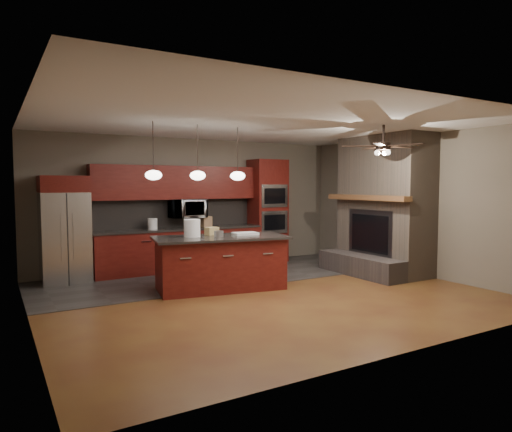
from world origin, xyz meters
TOP-DOWN VIEW (x-y plane):
  - ground at (0.00, 0.00)m, footprint 7.00×7.00m
  - ceiling at (0.00, 0.00)m, footprint 7.00×6.00m
  - back_wall at (0.00, 3.00)m, footprint 7.00×0.02m
  - right_wall at (3.50, 0.00)m, footprint 0.02×6.00m
  - left_wall at (-3.50, 0.00)m, footprint 0.02×6.00m
  - slate_tile_patch at (0.00, 1.80)m, footprint 7.00×2.40m
  - fireplace_column at (3.04, 0.40)m, footprint 1.30×2.10m
  - back_cabinetry at (-0.48, 2.74)m, footprint 3.59×0.64m
  - oven_tower at (1.70, 2.69)m, footprint 0.80×0.63m
  - microwave at (-0.27, 2.75)m, footprint 0.73×0.41m
  - refrigerator at (-2.72, 2.62)m, footprint 0.83×0.75m
  - kitchen_island at (-0.48, 0.71)m, footprint 2.42×1.42m
  - white_bucket at (-0.93, 0.88)m, footprint 0.28×0.28m
  - paint_can at (-0.55, 0.64)m, footprint 0.20×0.20m
  - paint_tray at (0.01, 0.72)m, footprint 0.46×0.35m
  - cardboard_box at (-0.51, 1.00)m, footprint 0.24×0.20m
  - counter_bucket at (-1.05, 2.70)m, footprint 0.23×0.23m
  - counter_box at (0.12, 2.65)m, footprint 0.22×0.18m
  - pendant_left at (-1.65, 0.70)m, footprint 0.26×0.26m
  - pendant_center at (-0.90, 0.70)m, footprint 0.26×0.26m
  - pendant_right at (-0.15, 0.70)m, footprint 0.26×0.26m
  - ceiling_fan at (1.80, -0.80)m, footprint 1.27×1.33m

SIDE VIEW (x-z plane):
  - ground at x=0.00m, z-range 0.00..0.00m
  - slate_tile_patch at x=0.00m, z-range 0.00..0.01m
  - kitchen_island at x=-0.48m, z-range 0.00..0.92m
  - back_cabinetry at x=-0.48m, z-range -0.21..1.99m
  - paint_tray at x=0.01m, z-range 0.92..0.96m
  - paint_can at x=-0.55m, z-range 0.92..1.03m
  - refrigerator at x=-2.72m, z-range 0.00..1.97m
  - cardboard_box at x=-0.51m, z-range 0.92..1.06m
  - counter_bucket at x=-1.05m, z-range 0.90..1.12m
  - counter_box at x=0.12m, z-range 0.90..1.13m
  - white_bucket at x=-0.93m, z-range 0.92..1.22m
  - oven_tower at x=1.70m, z-range 0.00..2.38m
  - fireplace_column at x=3.04m, z-range -0.10..2.70m
  - microwave at x=-0.27m, z-range 1.05..1.55m
  - back_wall at x=0.00m, z-range 0.00..2.80m
  - right_wall at x=3.50m, z-range 0.00..2.80m
  - left_wall at x=-3.50m, z-range 0.00..2.80m
  - pendant_left at x=-1.65m, z-range 1.51..2.42m
  - pendant_center at x=-0.90m, z-range 1.51..2.42m
  - pendant_right at x=-0.15m, z-range 1.51..2.42m
  - ceiling_fan at x=1.80m, z-range 2.25..2.66m
  - ceiling at x=0.00m, z-range 2.79..2.81m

